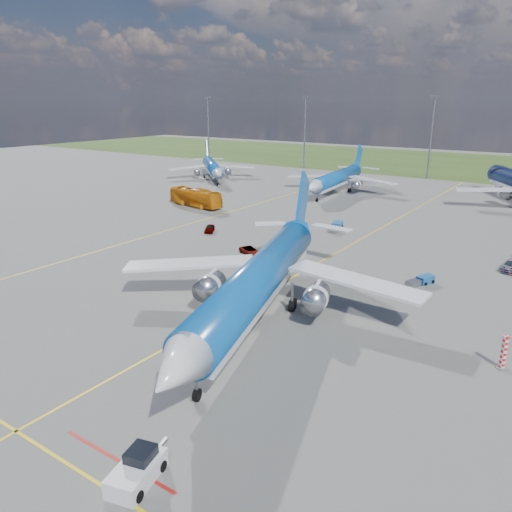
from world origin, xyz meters
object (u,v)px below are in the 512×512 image
Objects in this scene: warning_post at (504,352)px; main_airliner at (258,318)px; bg_jet_nnw at (336,193)px; baggage_tug_w at (421,281)px; pushback_tug at (138,470)px; baggage_tug_c at (336,227)px; bg_jet_nw at (213,179)px; apron_bus at (196,198)px; service_car_a at (210,228)px; service_car_b at (250,251)px; service_car_c at (512,265)px.

warning_post is 0.06× the size of main_airliner.
baggage_tug_w is (35.99, -51.34, 0.44)m from bg_jet_nnw.
pushback_tug is 63.33m from baggage_tug_c.
bg_jet_nw is (-86.66, 67.94, -1.50)m from warning_post.
apron_bus is 33.32m from baggage_tug_c.
apron_bus is 2.52× the size of baggage_tug_c.
service_car_a is (-49.28, 21.14, -0.89)m from warning_post.
main_airliner reaches higher than service_car_b.
warning_post is 0.69× the size of baggage_tug_w.
service_car_b reaches higher than baggage_tug_w.
bg_jet_nnw is 8.88× the size of baggage_tug_w.
bg_jet_nw reaches higher than service_car_b.
bg_jet_nw is at bearing 71.48° from service_car_b.
bg_jet_nw is 92.27m from service_car_c.
bg_jet_nw is at bearing 141.90° from warning_post.
bg_jet_nw reaches higher than service_car_c.
pushback_tug is 1.17× the size of service_car_c.
bg_jet_nnw is 59.27m from service_car_c.
baggage_tug_c is at bearing -70.59° from bg_jet_nnw.
service_car_b is at bearing -114.22° from baggage_tug_c.
service_car_b is (-20.37, 40.78, -0.17)m from pushback_tug.
baggage_tug_c is (-32.09, 34.72, -0.96)m from warning_post.
service_car_a is 0.68× the size of baggage_tug_c.
warning_post reaches higher than service_car_a.
apron_bus is at bearing 164.34° from baggage_tug_c.
baggage_tug_c is (15.61, -32.85, 0.54)m from bg_jet_nnw.
service_car_a is 0.75× the size of service_car_c.
baggage_tug_w is at bearing 70.53° from pushback_tug.
service_car_a reaches higher than baggage_tug_c.
service_car_c is 1.11× the size of baggage_tug_w.
bg_jet_nnw reaches higher than bg_jet_nw.
service_car_a is at bearing -155.02° from baggage_tug_c.
warning_post is 0.22× the size of apron_bus.
warning_post is at bearing -53.45° from service_car_a.
main_airliner is at bearing -72.77° from service_car_a.
bg_jet_nnw reaches higher than service_car_a.
service_car_b is at bearing -149.88° from service_car_c.
pushback_tug is at bearing -88.27° from baggage_tug_c.
bg_jet_nnw reaches higher than baggage_tug_w.
bg_jet_nw is at bearing 42.35° from apron_bus.
service_car_c is (32.63, 13.87, 0.11)m from service_car_b.
bg_jet_nnw is 6.89× the size of pushback_tug.
pushback_tug reaches higher than service_car_c.
bg_jet_nnw is 36.37m from baggage_tug_c.
main_airliner is 11.17× the size of service_car_b.
warning_post is at bearing 45.19° from pushback_tug.
apron_bus reaches higher than baggage_tug_w.
service_car_b is (50.65, -53.60, 0.58)m from bg_jet_nw.
bg_jet_nnw is at bearing 92.65° from main_airliner.
service_car_b is at bearing -83.62° from bg_jet_nnw.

